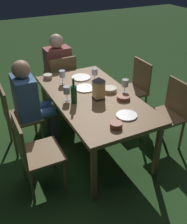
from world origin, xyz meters
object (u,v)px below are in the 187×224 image
object	(u,v)px
plate_a	(81,77)
plate_b	(85,88)
green_bottle_on_table	(74,94)
chair_side_right_b	(17,115)
chair_side_right_a	(34,151)
bowl_bread	(116,125)
chair_head_far	(62,80)
lantern_centerpiece	(99,87)
wine_glass_c	(67,91)
person_in_rust	(57,66)
plate_c	(127,115)
wine_glass_b	(125,84)
wine_glass_a	(95,72)
chair_side_left_b	(134,87)
chair_side_left_a	(169,112)
wine_glass_d	(62,74)
bowl_dip	(48,76)
dining_table	(93,100)
bowl_salad	(110,89)
bowl_olives	(123,97)
person_in_blue	(31,100)

from	to	relation	value
plate_a	plate_b	size ratio (longest dim) A/B	1.01
green_bottle_on_table	chair_side_right_b	bearing A→B (deg)	54.44
chair_side_right_a	plate_a	distance (m)	1.33
bowl_bread	chair_head_far	bearing A→B (deg)	-2.89
lantern_centerpiece	wine_glass_c	world-z (taller)	lantern_centerpiece
person_in_rust	plate_c	size ratio (longest dim) A/B	5.30
plate_a	wine_glass_b	bearing A→B (deg)	-154.58
wine_glass_a	wine_glass_b	size ratio (longest dim) A/B	1.00
plate_b	chair_side_left_b	bearing A→B (deg)	-79.54
chair_side_left_b	chair_head_far	size ratio (longest dim) A/B	1.00
chair_side_left_a	chair_side_left_b	size ratio (longest dim) A/B	1.00
lantern_centerpiece	plate_a	size ratio (longest dim) A/B	1.06
wine_glass_d	bowl_dip	size ratio (longest dim) A/B	1.45
lantern_centerpiece	person_in_rust	bearing A→B (deg)	1.25
chair_side_right_b	lantern_centerpiece	xyz separation A→B (m)	(-0.45, -0.87, 0.38)
chair_side_left_b	lantern_centerpiece	bearing A→B (deg)	119.00
wine_glass_d	wine_glass_b	bearing A→B (deg)	-135.85
chair_head_far	wine_glass_a	distance (m)	0.82
wine_glass_c	chair_side_right_a	bearing A→B (deg)	128.96
chair_side_right_b	wine_glass_d	size ratio (longest dim) A/B	5.15
wine_glass_c	plate_a	distance (m)	0.63
dining_table	bowl_dip	bearing A→B (deg)	23.63
chair_side_left_b	chair_side_right_b	bearing A→B (deg)	90.00
person_in_rust	plate_a	bearing A→B (deg)	-173.84
dining_table	wine_glass_b	bearing A→B (deg)	-102.00
dining_table	lantern_centerpiece	size ratio (longest dim) A/B	6.39
chair_head_far	plate_b	xyz separation A→B (m)	(-0.87, 0.01, 0.24)
chair_side_left_a	bowl_salad	distance (m)	0.78
chair_head_far	bowl_olives	xyz separation A→B (m)	(-1.31, -0.28, 0.26)
wine_glass_a	wine_glass_b	distance (m)	0.49
bowl_olives	bowl_bread	bearing A→B (deg)	141.17
chair_side_right_a	lantern_centerpiece	world-z (taller)	lantern_centerpiece
person_in_rust	bowl_dip	size ratio (longest dim) A/B	9.84
chair_side_left_a	wine_glass_b	distance (m)	0.66
person_in_blue	wine_glass_d	distance (m)	0.51
person_in_rust	wine_glass_c	world-z (taller)	person_in_rust
chair_side_left_b	wine_glass_c	world-z (taller)	wine_glass_c
chair_side_right_a	wine_glass_d	xyz separation A→B (m)	(0.89, -0.65, 0.35)
dining_table	bowl_olives	world-z (taller)	bowl_olives
plate_b	person_in_blue	bearing A→B (deg)	76.30
lantern_centerpiece	bowl_salad	bearing A→B (deg)	-63.78
chair_side_right_b	chair_side_left_a	bearing A→B (deg)	-114.28
chair_side_right_b	person_in_blue	size ratio (longest dim) A/B	0.76
chair_side_left_b	bowl_salad	size ratio (longest dim) A/B	5.18
person_in_blue	bowl_salad	xyz separation A→B (m)	(-0.35, -0.88, 0.11)
chair_head_far	wine_glass_a	size ratio (longest dim) A/B	5.15
lantern_centerpiece	bowl_bread	xyz separation A→B (m)	(-0.60, 0.12, -0.12)
bowl_olives	bowl_bread	world-z (taller)	bowl_bread
chair_side_right_b	person_in_blue	bearing A→B (deg)	-90.00
plate_c	bowl_olives	size ratio (longest dim) A/B	1.42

